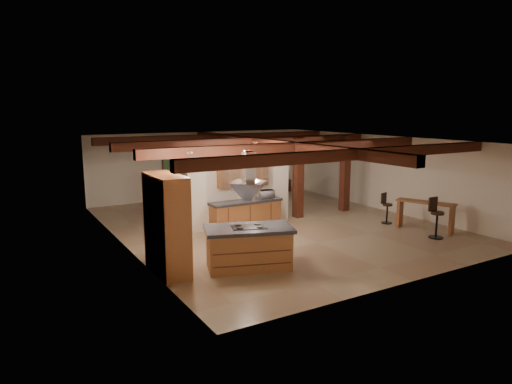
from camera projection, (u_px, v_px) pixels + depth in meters
ground at (273, 225)px, 15.57m from camera, size 12.00×12.00×0.00m
room_walls at (273, 173)px, 15.25m from camera, size 12.00×12.00×12.00m
ceiling_beams at (273, 144)px, 15.08m from camera, size 10.00×12.00×0.28m
timber_posts at (323, 167)px, 16.93m from camera, size 2.50×0.30×2.90m
partition_wall at (240, 194)px, 15.30m from camera, size 3.80×0.18×2.20m
pantry_cabinet at (167, 224)px, 10.82m from camera, size 0.67×1.60×2.40m
back_counter at (246, 214)px, 15.08m from camera, size 2.50×0.66×0.94m
upper_display_cabinet at (243, 172)px, 15.00m from camera, size 1.80×0.36×0.95m
range_hood at (249, 198)px, 11.05m from camera, size 1.10×1.10×1.40m
back_windows at (256, 160)px, 21.73m from camera, size 2.70×0.07×1.70m
framed_art at (169, 161)px, 19.55m from camera, size 0.65×0.05×0.85m
recessed_cans at (233, 148)px, 12.15m from camera, size 3.16×2.46×0.03m
kitchen_island at (249, 247)px, 11.27m from camera, size 2.40×1.77×1.07m
dining_table at (212, 201)px, 17.85m from camera, size 1.99×1.11×0.70m
sofa at (260, 187)px, 21.23m from camera, size 2.19×1.35×0.60m
microwave at (267, 194)px, 15.38m from camera, size 0.54×0.42×0.27m
bar_counter at (425, 211)px, 14.74m from camera, size 1.14×1.86×0.96m
side_table at (285, 185)px, 21.96m from camera, size 0.50×0.50×0.57m
table_lamp at (285, 174)px, 21.87m from camera, size 0.30×0.30×0.36m
bar_stool_a at (436, 218)px, 13.92m from camera, size 0.43×0.43×1.24m
bar_stool_b at (386, 208)px, 15.71m from camera, size 0.38×0.39×1.05m
dining_chairs at (212, 195)px, 17.80m from camera, size 2.13×2.13×1.13m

